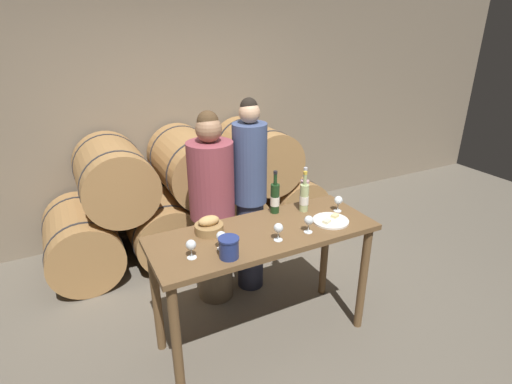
{
  "coord_description": "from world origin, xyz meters",
  "views": [
    {
      "loc": [
        -1.17,
        -2.15,
        2.27
      ],
      "look_at": [
        0.0,
        0.12,
        1.18
      ],
      "focal_mm": 28.0,
      "sensor_mm": 36.0,
      "label": 1
    }
  ],
  "objects_px": {
    "tasting_table": "(264,249)",
    "wine_glass_right": "(309,221)",
    "wine_bottle_white": "(304,197)",
    "cheese_plate": "(331,221)",
    "wine_bottle_red": "(275,198)",
    "blue_crock": "(229,247)",
    "wine_bottle_rose": "(304,193)",
    "wine_glass_far_left": "(191,246)",
    "bread_basket": "(209,226)",
    "wine_glass_center": "(278,229)",
    "person_left": "(212,210)",
    "person_right": "(250,197)",
    "wine_glass_left": "(221,237)",
    "wine_glass_far_right": "(338,201)"
  },
  "relations": [
    {
      "from": "person_left",
      "to": "cheese_plate",
      "type": "relative_size",
      "value": 6.34
    },
    {
      "from": "tasting_table",
      "to": "wine_glass_right",
      "type": "bearing_deg",
      "value": -29.99
    },
    {
      "from": "blue_crock",
      "to": "wine_glass_left",
      "type": "bearing_deg",
      "value": 91.25
    },
    {
      "from": "person_left",
      "to": "tasting_table",
      "type": "bearing_deg",
      "value": -78.76
    },
    {
      "from": "person_left",
      "to": "person_right",
      "type": "xyz_separation_m",
      "value": [
        0.35,
        -0.0,
        0.06
      ]
    },
    {
      "from": "bread_basket",
      "to": "wine_glass_center",
      "type": "xyz_separation_m",
      "value": [
        0.37,
        -0.31,
        0.04
      ]
    },
    {
      "from": "tasting_table",
      "to": "wine_glass_far_left",
      "type": "relative_size",
      "value": 12.83
    },
    {
      "from": "wine_glass_left",
      "to": "wine_glass_far_right",
      "type": "bearing_deg",
      "value": 6.03
    },
    {
      "from": "wine_bottle_rose",
      "to": "wine_glass_far_right",
      "type": "xyz_separation_m",
      "value": [
        0.18,
        -0.21,
        -0.02
      ]
    },
    {
      "from": "person_left",
      "to": "blue_crock",
      "type": "xyz_separation_m",
      "value": [
        -0.22,
        -0.85,
        0.17
      ]
    },
    {
      "from": "wine_glass_far_left",
      "to": "wine_glass_far_right",
      "type": "bearing_deg",
      "value": 5.76
    },
    {
      "from": "tasting_table",
      "to": "person_right",
      "type": "relative_size",
      "value": 0.92
    },
    {
      "from": "cheese_plate",
      "to": "wine_glass_far_right",
      "type": "xyz_separation_m",
      "value": [
        0.16,
        0.12,
        0.08
      ]
    },
    {
      "from": "wine_glass_far_right",
      "to": "person_right",
      "type": "bearing_deg",
      "value": 124.83
    },
    {
      "from": "wine_bottle_white",
      "to": "wine_bottle_rose",
      "type": "distance_m",
      "value": 0.09
    },
    {
      "from": "cheese_plate",
      "to": "wine_bottle_white",
      "type": "bearing_deg",
      "value": 106.39
    },
    {
      "from": "cheese_plate",
      "to": "wine_glass_far_left",
      "type": "relative_size",
      "value": 2.11
    },
    {
      "from": "wine_bottle_white",
      "to": "blue_crock",
      "type": "height_order",
      "value": "wine_bottle_white"
    },
    {
      "from": "tasting_table",
      "to": "wine_glass_right",
      "type": "distance_m",
      "value": 0.39
    },
    {
      "from": "person_left",
      "to": "blue_crock",
      "type": "relative_size",
      "value": 12.37
    },
    {
      "from": "wine_bottle_red",
      "to": "bread_basket",
      "type": "relative_size",
      "value": 1.69
    },
    {
      "from": "wine_bottle_red",
      "to": "person_right",
      "type": "bearing_deg",
      "value": 89.84
    },
    {
      "from": "person_left",
      "to": "wine_glass_center",
      "type": "relative_size",
      "value": 13.37
    },
    {
      "from": "wine_glass_center",
      "to": "wine_glass_right",
      "type": "bearing_deg",
      "value": 0.18
    },
    {
      "from": "person_right",
      "to": "wine_glass_right",
      "type": "height_order",
      "value": "person_right"
    },
    {
      "from": "person_right",
      "to": "wine_glass_center",
      "type": "distance_m",
      "value": 0.84
    },
    {
      "from": "cheese_plate",
      "to": "wine_glass_far_left",
      "type": "height_order",
      "value": "wine_glass_far_left"
    },
    {
      "from": "wine_bottle_white",
      "to": "wine_glass_far_left",
      "type": "bearing_deg",
      "value": -165.77
    },
    {
      "from": "wine_bottle_red",
      "to": "wine_bottle_white",
      "type": "height_order",
      "value": "wine_bottle_red"
    },
    {
      "from": "blue_crock",
      "to": "cheese_plate",
      "type": "distance_m",
      "value": 0.86
    },
    {
      "from": "wine_bottle_white",
      "to": "cheese_plate",
      "type": "height_order",
      "value": "wine_bottle_white"
    },
    {
      "from": "tasting_table",
      "to": "wine_glass_center",
      "type": "xyz_separation_m",
      "value": [
        0.02,
        -0.15,
        0.23
      ]
    },
    {
      "from": "tasting_table",
      "to": "wine_glass_right",
      "type": "height_order",
      "value": "wine_glass_right"
    },
    {
      "from": "cheese_plate",
      "to": "blue_crock",
      "type": "bearing_deg",
      "value": -173.22
    },
    {
      "from": "wine_bottle_rose",
      "to": "wine_glass_center",
      "type": "height_order",
      "value": "wine_bottle_rose"
    },
    {
      "from": "wine_bottle_white",
      "to": "wine_glass_left",
      "type": "relative_size",
      "value": 2.58
    },
    {
      "from": "wine_glass_far_right",
      "to": "blue_crock",
      "type": "bearing_deg",
      "value": -167.64
    },
    {
      "from": "wine_glass_left",
      "to": "wine_glass_right",
      "type": "bearing_deg",
      "value": -6.47
    },
    {
      "from": "person_left",
      "to": "person_right",
      "type": "bearing_deg",
      "value": -0.01
    },
    {
      "from": "blue_crock",
      "to": "wine_glass_left",
      "type": "height_order",
      "value": "blue_crock"
    },
    {
      "from": "wine_bottle_rose",
      "to": "blue_crock",
      "type": "xyz_separation_m",
      "value": [
        -0.83,
        -0.43,
        -0.04
      ]
    },
    {
      "from": "wine_bottle_rose",
      "to": "blue_crock",
      "type": "height_order",
      "value": "wine_bottle_rose"
    },
    {
      "from": "bread_basket",
      "to": "wine_glass_left",
      "type": "distance_m",
      "value": 0.24
    },
    {
      "from": "wine_bottle_red",
      "to": "blue_crock",
      "type": "xyz_separation_m",
      "value": [
        -0.57,
        -0.42,
        -0.05
      ]
    },
    {
      "from": "blue_crock",
      "to": "wine_glass_center",
      "type": "distance_m",
      "value": 0.38
    },
    {
      "from": "bread_basket",
      "to": "wine_glass_far_right",
      "type": "xyz_separation_m",
      "value": [
        1.0,
        -0.13,
        0.04
      ]
    },
    {
      "from": "wine_bottle_rose",
      "to": "wine_glass_far_left",
      "type": "height_order",
      "value": "wine_bottle_rose"
    },
    {
      "from": "bread_basket",
      "to": "wine_bottle_white",
      "type": "bearing_deg",
      "value": -0.36
    },
    {
      "from": "tasting_table",
      "to": "person_right",
      "type": "height_order",
      "value": "person_right"
    },
    {
      "from": "tasting_table",
      "to": "bread_basket",
      "type": "distance_m",
      "value": 0.43
    }
  ]
}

